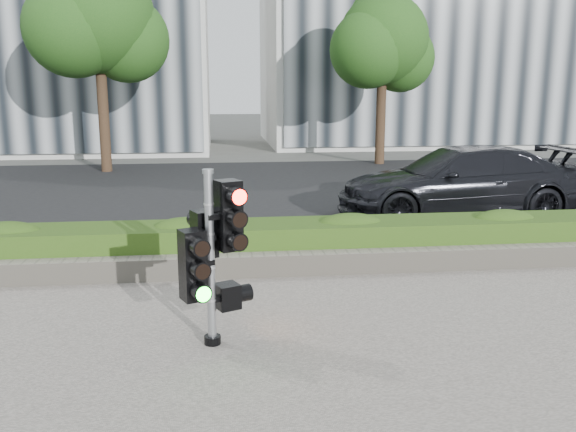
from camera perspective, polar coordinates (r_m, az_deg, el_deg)
The scene contains 11 objects.
ground at distance 7.77m, azimuth -1.14°, elevation -9.97°, with size 120.00×120.00×0.00m, color #51514C.
sidewalk at distance 5.54m, azimuth 1.53°, elevation -19.48°, with size 16.00×11.00×0.03m, color #9E9389.
road at distance 17.43m, azimuth -4.34°, elevation 2.41°, with size 60.00×13.00×0.02m, color black.
curb at distance 10.73m, azimuth -2.78°, elevation -3.39°, with size 60.00×0.25×0.12m, color gray.
stone_wall at distance 9.49m, azimuth -2.26°, elevation -4.57°, with size 12.00×0.32×0.34m, color gray.
hedge at distance 10.07m, azimuth -2.56°, elevation -2.59°, with size 12.00×1.00×0.68m, color #547925.
building_right at distance 34.37m, azimuth 13.82°, elevation 16.85°, with size 18.00×10.00×12.00m, color #B7B7B2.
tree_left at distance 22.17m, azimuth -17.40°, elevation 17.02°, with size 4.61×4.03×7.34m.
tree_right at distance 23.60m, azimuth 8.81°, elevation 15.70°, with size 4.10×3.58×6.53m.
traffic_signal at distance 6.83m, azimuth -7.19°, elevation -3.07°, with size 0.73×0.66×2.01m.
car_dark at distance 14.25m, azimuth 15.65°, elevation 3.11°, with size 2.21×5.45×1.58m, color black.
Camera 1 is at (-0.69, -7.17, 2.91)m, focal length 38.00 mm.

